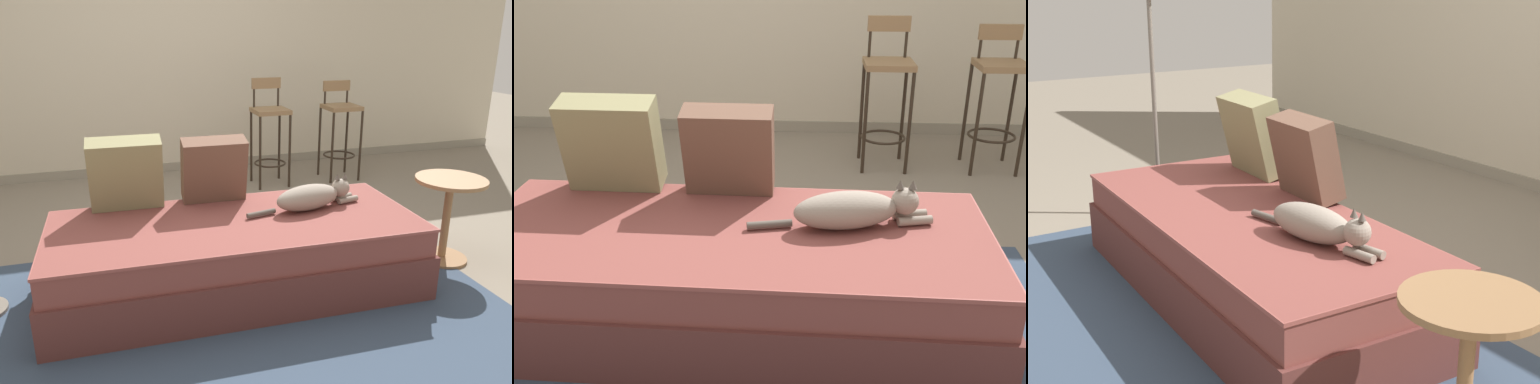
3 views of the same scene
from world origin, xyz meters
The scene contains 7 objects.
ground_plane centered at (0.00, 0.00, 0.00)m, with size 16.00×16.00×0.00m, color slate.
area_rug centered at (0.00, -0.70, 0.00)m, with size 2.79×1.99×0.01m, color #334256.
couch centered at (0.00, -0.40, 0.22)m, with size 2.11×0.94×0.43m.
throw_pillow_corner centered at (-0.57, -0.04, 0.65)m, with size 0.42×0.25×0.44m.
throw_pillow_middle centered at (-0.04, -0.05, 0.63)m, with size 0.39×0.23×0.41m.
cat centered at (0.48, -0.35, 0.50)m, with size 0.74×0.25×0.19m.
side_table centered at (1.39, -0.43, 0.36)m, with size 0.44×0.44×0.56m.
Camera 3 is at (2.72, -1.94, 1.47)m, focal length 50.00 mm.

